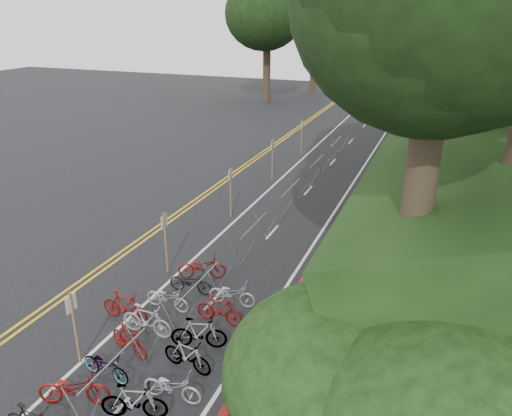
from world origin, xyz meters
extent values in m
plane|color=black|center=(0.00, 0.00, 0.00)|extent=(120.00, 120.00, 0.00)
cube|color=gold|center=(-2.15, 10.00, 0.00)|extent=(0.12, 80.00, 0.01)
cube|color=gold|center=(-1.85, 10.00, 0.00)|extent=(0.12, 80.00, 0.01)
cube|color=silver|center=(1.00, 10.00, 0.00)|extent=(0.12, 80.00, 0.01)
cube|color=silver|center=(5.20, 10.00, 0.00)|extent=(0.12, 80.00, 0.01)
cube|color=silver|center=(3.10, 4.00, 0.00)|extent=(0.10, 1.60, 0.01)
cube|color=silver|center=(3.10, 10.00, 0.00)|extent=(0.10, 1.60, 0.01)
cube|color=silver|center=(3.10, 16.00, 0.00)|extent=(0.10, 1.60, 0.01)
cube|color=silver|center=(3.10, 22.00, 0.00)|extent=(0.10, 1.60, 0.01)
cube|color=silver|center=(3.10, 28.00, 0.00)|extent=(0.10, 1.60, 0.01)
cube|color=silver|center=(3.10, 34.00, 0.00)|extent=(0.10, 1.60, 0.01)
cube|color=maroon|center=(5.70, 12.00, 0.05)|extent=(0.25, 28.00, 0.10)
cube|color=#382819|center=(6.40, 22.00, 0.08)|extent=(1.40, 44.00, 0.16)
ellipsoid|color=#284C19|center=(7.20, 3.00, 1.04)|extent=(2.00, 2.80, 1.60)
ellipsoid|color=#284C19|center=(8.00, 8.00, 1.55)|extent=(2.60, 3.64, 2.08)
ellipsoid|color=#284C19|center=(9.20, 14.00, 1.99)|extent=(2.20, 3.08, 1.76)
ellipsoid|color=#284C19|center=(7.80, 20.00, 1.56)|extent=(3.00, 4.20, 2.40)
ellipsoid|color=#284C19|center=(8.50, 26.00, 1.73)|extent=(2.40, 3.36, 1.92)
ellipsoid|color=#284C19|center=(9.80, 30.00, 2.41)|extent=(2.80, 3.92, 2.24)
ellipsoid|color=#284C19|center=(7.00, 6.00, 0.90)|extent=(1.80, 2.52, 1.44)
ellipsoid|color=#284C19|center=(10.00, 18.00, 2.60)|extent=(3.20, 4.48, 2.56)
ellipsoid|color=black|center=(8.00, 0.50, 1.21)|extent=(5.28, 6.16, 3.52)
cylinder|color=#2D2319|center=(9.50, 3.00, 4.14)|extent=(0.81, 0.81, 5.89)
ellipsoid|color=black|center=(9.50, 3.00, 9.50)|extent=(8.05, 8.05, 7.65)
cylinder|color=#2D2319|center=(11.00, 12.00, 5.90)|extent=(0.86, 0.86, 6.79)
cylinder|color=#2D2319|center=(12.50, 28.00, 5.97)|extent=(0.84, 0.84, 6.34)
cylinder|color=#2D2319|center=(-9.00, 42.00, 2.94)|extent=(0.81, 0.81, 5.89)
ellipsoid|color=black|center=(-9.00, 42.00, 8.30)|extent=(8.05, 8.05, 7.65)
cylinder|color=#2D2319|center=(-6.00, 50.00, 2.72)|extent=(0.79, 0.79, 5.43)
ellipsoid|color=black|center=(-6.00, 50.00, 7.55)|extent=(7.05, 7.05, 6.69)
cylinder|color=gray|center=(2.73, -1.15, 1.09)|extent=(0.05, 2.84, 0.05)
cylinder|color=gray|center=(2.45, -2.47, 0.55)|extent=(0.55, 0.04, 1.08)
cylinder|color=gray|center=(3.01, -2.47, 0.55)|extent=(0.55, 0.04, 1.08)
cylinder|color=gray|center=(2.45, 0.17, 0.55)|extent=(0.55, 0.04, 1.08)
cylinder|color=gray|center=(3.01, 0.17, 0.55)|extent=(0.55, 0.04, 1.08)
cylinder|color=gray|center=(3.00, 3.00, 1.15)|extent=(0.05, 3.00, 0.05)
cylinder|color=gray|center=(2.72, 1.60, 0.57)|extent=(0.58, 0.04, 1.13)
cylinder|color=gray|center=(3.28, 1.60, 0.57)|extent=(0.58, 0.04, 1.13)
cylinder|color=gray|center=(2.72, 4.40, 0.57)|extent=(0.58, 0.04, 1.13)
cylinder|color=gray|center=(3.28, 4.40, 0.57)|extent=(0.58, 0.04, 1.13)
cylinder|color=gray|center=(3.00, 8.00, 1.15)|extent=(0.05, 3.00, 0.05)
cylinder|color=gray|center=(2.72, 6.60, 0.57)|extent=(0.58, 0.04, 1.13)
cylinder|color=gray|center=(3.28, 6.60, 0.57)|extent=(0.58, 0.04, 1.13)
cylinder|color=gray|center=(2.72, 9.40, 0.57)|extent=(0.58, 0.04, 1.13)
cylinder|color=gray|center=(3.28, 9.40, 0.57)|extent=(0.58, 0.04, 1.13)
cylinder|color=gray|center=(3.00, 13.00, 1.15)|extent=(0.05, 3.00, 0.05)
cylinder|color=gray|center=(2.72, 11.60, 0.57)|extent=(0.58, 0.04, 1.13)
cylinder|color=gray|center=(3.28, 11.60, 0.57)|extent=(0.58, 0.04, 1.13)
cylinder|color=gray|center=(2.72, 14.40, 0.57)|extent=(0.58, 0.04, 1.13)
cylinder|color=gray|center=(3.28, 14.40, 0.57)|extent=(0.58, 0.04, 1.13)
cylinder|color=gray|center=(3.00, 18.00, 1.15)|extent=(0.05, 3.00, 0.05)
cylinder|color=gray|center=(2.72, 16.60, 0.57)|extent=(0.58, 0.04, 1.13)
cylinder|color=gray|center=(3.28, 16.60, 0.57)|extent=(0.58, 0.04, 1.13)
cylinder|color=gray|center=(2.72, 19.40, 0.57)|extent=(0.58, 0.04, 1.13)
cylinder|color=gray|center=(3.28, 19.40, 0.57)|extent=(0.58, 0.04, 1.13)
cylinder|color=gray|center=(3.00, 23.00, 1.15)|extent=(0.05, 3.00, 0.05)
cylinder|color=gray|center=(2.72, 21.60, 0.57)|extent=(0.58, 0.04, 1.13)
cylinder|color=gray|center=(3.28, 21.60, 0.57)|extent=(0.58, 0.04, 1.13)
cylinder|color=gray|center=(2.72, 24.40, 0.57)|extent=(0.58, 0.04, 1.13)
cylinder|color=gray|center=(3.28, 24.40, 0.57)|extent=(0.58, 0.04, 1.13)
cylinder|color=brown|center=(0.96, -0.51, 1.16)|extent=(0.08, 0.08, 2.33)
cube|color=silver|center=(0.96, -0.51, 1.98)|extent=(0.02, 0.40, 0.50)
cylinder|color=brown|center=(0.60, 5.00, 1.25)|extent=(0.08, 0.08, 2.50)
cube|color=silver|center=(0.60, 5.00, 2.15)|extent=(0.02, 0.40, 0.50)
cylinder|color=brown|center=(0.60, 11.00, 1.25)|extent=(0.08, 0.08, 2.50)
cube|color=silver|center=(0.60, 11.00, 2.15)|extent=(0.02, 0.40, 0.50)
cylinder|color=brown|center=(0.60, 17.00, 1.25)|extent=(0.08, 0.08, 2.50)
cube|color=silver|center=(0.60, 17.00, 2.15)|extent=(0.02, 0.40, 0.50)
cylinder|color=brown|center=(0.60, 23.00, 1.25)|extent=(0.08, 0.08, 2.50)
cube|color=silver|center=(0.60, 23.00, 2.15)|extent=(0.02, 0.40, 0.50)
imported|color=maroon|center=(0.97, 1.74, 0.53)|extent=(0.58, 1.78, 1.06)
imported|color=maroon|center=(1.94, -1.86, 0.49)|extent=(1.26, 1.97, 0.98)
imported|color=slate|center=(3.66, -1.72, 0.51)|extent=(0.97, 1.77, 1.02)
imported|color=slate|center=(2.10, -0.78, 0.42)|extent=(0.73, 1.65, 0.84)
imported|color=#9E9EA3|center=(4.22, -0.83, 0.43)|extent=(0.70, 1.67, 0.86)
imported|color=maroon|center=(2.08, 0.36, 0.47)|extent=(0.89, 1.63, 0.94)
imported|color=slate|center=(4.01, 0.34, 0.48)|extent=(0.68, 1.66, 0.97)
imported|color=#9E9EA3|center=(2.06, 1.33, 0.53)|extent=(0.50, 1.75, 1.05)
imported|color=slate|center=(3.86, 1.36, 0.51)|extent=(0.98, 1.77, 1.03)
imported|color=#9E9EA3|center=(1.91, 2.82, 0.43)|extent=(0.65, 1.67, 0.86)
imported|color=maroon|center=(3.89, 2.73, 0.50)|extent=(0.51, 1.66, 0.99)
imported|color=black|center=(2.12, 4.05, 0.43)|extent=(0.63, 1.65, 0.86)
imported|color=#9E9EA3|center=(3.83, 3.85, 0.44)|extent=(0.72, 1.72, 0.88)
imported|color=maroon|center=(2.01, 5.15, 0.47)|extent=(1.23, 1.90, 0.94)
camera|label=1|loc=(9.97, -9.57, 9.51)|focal=35.00mm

